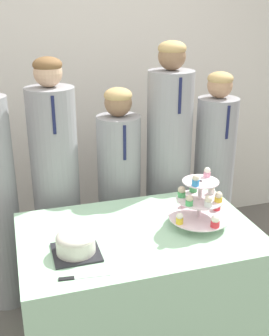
{
  "coord_description": "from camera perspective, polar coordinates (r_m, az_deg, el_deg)",
  "views": [
    {
      "loc": [
        -0.58,
        -1.43,
        1.86
      ],
      "look_at": [
        -0.01,
        0.44,
        1.1
      ],
      "focal_mm": 45.0,
      "sensor_mm": 36.0,
      "label": 1
    }
  ],
  "objects": [
    {
      "name": "wall_back",
      "position": [
        3.36,
        -6.96,
        12.49
      ],
      "size": [
        9.0,
        0.06,
        2.7
      ],
      "color": "silver",
      "rests_on": "ground_plane"
    },
    {
      "name": "table",
      "position": [
        2.42,
        0.55,
        -16.33
      ],
      "size": [
        1.23,
        0.79,
        0.76
      ],
      "color": "#A8DBB2",
      "rests_on": "ground_plane"
    },
    {
      "name": "round_cake",
      "position": [
        2.02,
        -7.99,
        -9.92
      ],
      "size": [
        0.22,
        0.22,
        0.12
      ],
      "color": "#232328",
      "rests_on": "table"
    },
    {
      "name": "cake_knife",
      "position": [
        1.89,
        -7.94,
        -14.52
      ],
      "size": [
        0.23,
        0.04,
        0.01
      ],
      "rotation": [
        0.0,
        0.0,
        -0.11
      ],
      "color": "silver",
      "rests_on": "table"
    },
    {
      "name": "cupcake_stand",
      "position": [
        2.23,
        8.84,
        -4.56
      ],
      "size": [
        0.32,
        0.32,
        0.32
      ],
      "color": "silver",
      "rests_on": "table"
    },
    {
      "name": "student_1",
      "position": [
        2.72,
        -10.5,
        -3.08
      ],
      "size": [
        0.29,
        0.3,
        1.58
      ],
      "color": "#939399",
      "rests_on": "ground_plane"
    },
    {
      "name": "student_2",
      "position": [
        2.83,
        -2.05,
        -3.84
      ],
      "size": [
        0.28,
        0.29,
        1.39
      ],
      "color": "#939399",
      "rests_on": "ground_plane"
    },
    {
      "name": "student_3",
      "position": [
        2.87,
        4.59,
        -0.65
      ],
      "size": [
        0.3,
        0.3,
        1.65
      ],
      "color": "#939399",
      "rests_on": "ground_plane"
    },
    {
      "name": "student_4",
      "position": [
        3.05,
        10.58,
        -1.61
      ],
      "size": [
        0.28,
        0.28,
        1.45
      ],
      "color": "#939399",
      "rests_on": "ground_plane"
    }
  ]
}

